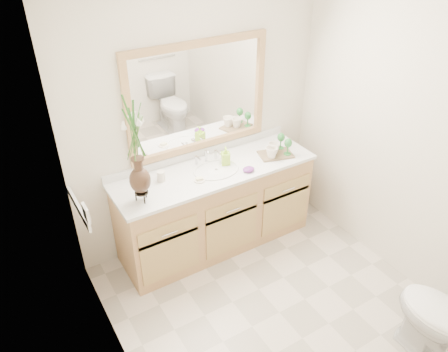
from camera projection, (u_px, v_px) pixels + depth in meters
floor at (279, 312)px, 3.53m from camera, size 2.60×2.60×0.00m
wall_back at (198, 119)px, 3.82m from camera, size 2.40×0.02×2.40m
wall_left at (118, 255)px, 2.36m from camera, size 0.02×2.60×2.40m
wall_right at (412, 145)px, 3.41m from camera, size 0.02×2.60×2.40m
vanity at (216, 209)px, 4.05m from camera, size 1.80×0.55×0.80m
counter at (215, 171)px, 3.82m from camera, size 1.84×0.57×0.03m
sink at (216, 175)px, 3.83m from camera, size 0.38×0.34×0.23m
mirror at (199, 98)px, 3.70m from camera, size 1.32×0.04×0.97m
switch_plate at (86, 213)px, 3.04m from camera, size 0.02×0.12×0.12m
toilet at (447, 326)px, 2.98m from camera, size 0.42×0.75×0.74m
flower_vase at (135, 139)px, 3.13m from camera, size 0.19×0.19×0.79m
tumbler at (161, 176)px, 3.64m from camera, size 0.07×0.07×0.09m
soap_dish at (199, 180)px, 3.65m from camera, size 0.10×0.10×0.03m
soap_bottle at (226, 157)px, 3.85m from camera, size 0.09×0.09×0.15m
purple_dish at (249, 169)px, 3.78m from camera, size 0.13×0.12×0.04m
tray at (276, 154)px, 4.02m from camera, size 0.35×0.28×0.02m
mug_left at (272, 152)px, 3.93m from camera, size 0.14×0.13×0.11m
mug_right at (274, 148)px, 4.00m from camera, size 0.15×0.15×0.11m
goblet_front at (288, 144)px, 3.95m from camera, size 0.07×0.07×0.16m
goblet_back at (281, 138)px, 4.05m from camera, size 0.07×0.07×0.16m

